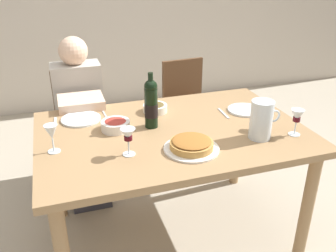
{
  "coord_description": "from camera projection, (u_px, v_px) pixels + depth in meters",
  "views": [
    {
      "loc": [
        -0.6,
        -1.76,
        1.67
      ],
      "look_at": [
        -0.04,
        -0.03,
        0.8
      ],
      "focal_mm": 39.04,
      "sensor_mm": 36.0,
      "label": 1
    }
  ],
  "objects": [
    {
      "name": "ground_plane",
      "position": [
        172.0,
        234.0,
        2.4
      ],
      "size": [
        8.0,
        8.0,
        0.0
      ],
      "primitive_type": "plane",
      "color": "#B2A893"
    },
    {
      "name": "dining_table",
      "position": [
        172.0,
        144.0,
        2.11
      ],
      "size": [
        1.5,
        1.0,
        0.76
      ],
      "color": "#9E7A51",
      "rests_on": "ground"
    },
    {
      "name": "wine_bottle",
      "position": [
        151.0,
        104.0,
        2.05
      ],
      "size": [
        0.08,
        0.08,
        0.32
      ],
      "color": "black",
      "rests_on": "dining_table"
    },
    {
      "name": "water_pitcher",
      "position": [
        261.0,
        122.0,
        1.94
      ],
      "size": [
        0.17,
        0.12,
        0.21
      ],
      "color": "silver",
      "rests_on": "dining_table"
    },
    {
      "name": "baked_tart",
      "position": [
        191.0,
        145.0,
        1.85
      ],
      "size": [
        0.29,
        0.29,
        0.06
      ],
      "color": "white",
      "rests_on": "dining_table"
    },
    {
      "name": "salad_bowl",
      "position": [
        116.0,
        124.0,
        2.06
      ],
      "size": [
        0.16,
        0.16,
        0.06
      ],
      "color": "white",
      "rests_on": "dining_table"
    },
    {
      "name": "olive_bowl",
      "position": [
        155.0,
        107.0,
        2.3
      ],
      "size": [
        0.15,
        0.15,
        0.06
      ],
      "color": "silver",
      "rests_on": "dining_table"
    },
    {
      "name": "wine_glass_left_diner",
      "position": [
        268.0,
        112.0,
        2.06
      ],
      "size": [
        0.07,
        0.07,
        0.13
      ],
      "color": "silver",
      "rests_on": "dining_table"
    },
    {
      "name": "wine_glass_right_diner",
      "position": [
        297.0,
        117.0,
        1.97
      ],
      "size": [
        0.07,
        0.07,
        0.15
      ],
      "color": "silver",
      "rests_on": "dining_table"
    },
    {
      "name": "wine_glass_centre",
      "position": [
        128.0,
        136.0,
        1.77
      ],
      "size": [
        0.07,
        0.07,
        0.14
      ],
      "color": "silver",
      "rests_on": "dining_table"
    },
    {
      "name": "wine_glass_spare",
      "position": [
        51.0,
        133.0,
        1.8
      ],
      "size": [
        0.07,
        0.07,
        0.15
      ],
      "color": "silver",
      "rests_on": "dining_table"
    },
    {
      "name": "dinner_plate_left_setting",
      "position": [
        245.0,
        110.0,
        2.32
      ],
      "size": [
        0.22,
        0.22,
        0.01
      ],
      "primitive_type": "cylinder",
      "color": "silver",
      "rests_on": "dining_table"
    },
    {
      "name": "dinner_plate_right_setting",
      "position": [
        81.0,
        119.0,
        2.19
      ],
      "size": [
        0.24,
        0.24,
        0.01
      ],
      "primitive_type": "cylinder",
      "color": "silver",
      "rests_on": "dining_table"
    },
    {
      "name": "fork_left_setting",
      "position": [
        224.0,
        113.0,
        2.28
      ],
      "size": [
        0.02,
        0.16,
        0.0
      ],
      "primitive_type": "cube",
      "rotation": [
        0.0,
        0.0,
        1.52
      ],
      "color": "silver",
      "rests_on": "dining_table"
    },
    {
      "name": "knife_left_setting",
      "position": [
        266.0,
        108.0,
        2.36
      ],
      "size": [
        0.01,
        0.18,
        0.0
      ],
      "primitive_type": "cube",
      "rotation": [
        0.0,
        0.0,
        1.57
      ],
      "color": "silver",
      "rests_on": "dining_table"
    },
    {
      "name": "knife_right_setting",
      "position": [
        106.0,
        116.0,
        2.24
      ],
      "size": [
        0.02,
        0.18,
        0.0
      ],
      "primitive_type": "cube",
      "rotation": [
        0.0,
        0.0,
        1.62
      ],
      "color": "silver",
      "rests_on": "dining_table"
    },
    {
      "name": "spoon_right_setting",
      "position": [
        55.0,
        123.0,
        2.15
      ],
      "size": [
        0.02,
        0.16,
        0.0
      ],
      "primitive_type": "cube",
      "rotation": [
        0.0,
        0.0,
        1.5
      ],
      "color": "silver",
      "rests_on": "dining_table"
    },
    {
      "name": "chair_left",
      "position": [
        80.0,
        119.0,
        2.85
      ],
      "size": [
        0.4,
        0.4,
        0.87
      ],
      "rotation": [
        0.0,
        0.0,
        3.13
      ],
      "color": "brown",
      "rests_on": "ground"
    },
    {
      "name": "diner_left",
      "position": [
        81.0,
        117.0,
        2.59
      ],
      "size": [
        0.34,
        0.5,
        1.16
      ],
      "rotation": [
        0.0,
        0.0,
        3.13
      ],
      "color": "#B7B2A8",
      "rests_on": "ground"
    },
    {
      "name": "chair_right",
      "position": [
        187.0,
        106.0,
        3.09
      ],
      "size": [
        0.43,
        0.43,
        0.87
      ],
      "rotation": [
        0.0,
        0.0,
        3.22
      ],
      "color": "brown",
      "rests_on": "ground"
    }
  ]
}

